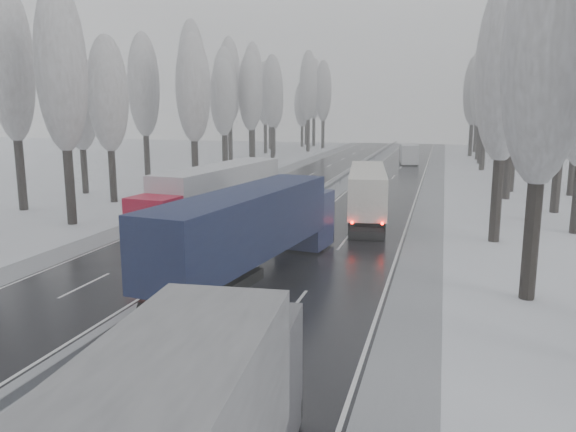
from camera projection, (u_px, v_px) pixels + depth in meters
The scene contains 53 objects.
carriageway_right at pixel (357, 224), 41.35m from camera, with size 7.50×200.00×0.03m, color black.
carriageway_left at pixel (224, 217), 44.09m from camera, with size 7.50×200.00×0.03m, color black.
median_slush at pixel (289, 220), 42.72m from camera, with size 3.00×200.00×0.04m, color #94979B.
shoulder_right at pixel (426, 228), 40.05m from camera, with size 2.40×200.00×0.04m, color #94979B.
shoulder_left at pixel (167, 214), 45.39m from camera, with size 2.40×200.00×0.04m, color #94979B.
median_guardrail at pixel (289, 213), 42.60m from camera, with size 0.12×200.00×0.76m.
tree_16 at pixel (547, 53), 23.21m from camera, with size 3.60×3.60×16.53m.
tree_18 at pixel (506, 70), 34.11m from camera, with size 3.60×3.60×16.58m.
tree_20 at pixel (543, 84), 41.02m from camera, with size 3.60×3.60×15.71m.
tree_21 at pixel (567, 62), 43.88m from camera, with size 3.60×3.60×18.62m.
tree_22 at pixel (514, 88), 51.11m from camera, with size 3.60×3.60×15.86m.
tree_24 at pixel (519, 59), 55.46m from camera, with size 3.60×3.60×20.49m.
tree_26 at pixel (505, 76), 65.45m from camera, with size 3.60×3.60×18.78m.
tree_27 at pixel (564, 84), 67.51m from camera, with size 3.60×3.60×17.62m.
tree_28 at pixel (487, 77), 75.79m from camera, with size 3.60×3.60×19.62m.
tree_29 at pixel (541, 85), 77.82m from camera, with size 3.60×3.60×18.11m.
tree_30 at pixel (484, 88), 85.17m from camera, with size 3.60×3.60×17.86m.
tree_31 at pixel (522, 85), 87.32m from camera, with size 3.60×3.60×18.58m.
tree_32 at pixel (481, 91), 92.32m from camera, with size 3.60×3.60×17.33m.
tree_33 at pixel (498, 104), 95.65m from camera, with size 3.60×3.60×14.33m.
tree_34 at pixel (474, 92), 99.25m from camera, with size 3.60×3.60×17.63m.
tree_35 at pixel (527, 90), 100.55m from camera, with size 3.60×3.60×18.25m.
tree_36 at pixel (479, 84), 107.91m from camera, with size 3.60×3.60×20.23m.
tree_37 at pixel (514, 97), 110.33m from camera, with size 3.60×3.60×16.37m.
tree_38 at pixel (484, 93), 117.74m from camera, with size 3.60×3.60×17.97m.
tree_39 at pixel (496, 99), 121.00m from camera, with size 3.60×3.60×16.19m.
tree_58 at pixel (61, 70), 39.45m from camera, with size 3.60×3.60×17.21m.
tree_59 at pixel (11, 65), 45.10m from camera, with size 3.60×3.60×18.41m.
tree_60 at pixel (108, 95), 49.54m from camera, with size 3.60×3.60×14.84m.
tree_61 at pixel (80, 102), 54.94m from camera, with size 3.60×3.60×13.95m.
tree_62 at pixel (193, 89), 57.42m from camera, with size 3.60×3.60×16.04m.
tree_63 at pixel (144, 86), 63.17m from camera, with size 3.60×3.60×16.88m.
tree_64 at pixel (192, 95), 67.13m from camera, with size 3.60×3.60×15.42m.
tree_65 at pixel (192, 75), 70.90m from camera, with size 3.60×3.60×19.48m.
tree_66 at pixel (223, 98), 76.24m from camera, with size 3.60×3.60×15.23m.
tree_67 at pixel (224, 90), 80.17m from camera, with size 3.60×3.60×17.09m.
tree_68 at pixel (250, 92), 82.06m from camera, with size 3.60×3.60×16.65m.
tree_69 at pixel (229, 82), 86.79m from camera, with size 3.60×3.60×19.35m.
tree_70 at pixel (272, 92), 91.48m from camera, with size 3.60×3.60×17.09m.
tree_71 at pixel (253, 84), 96.22m from camera, with size 3.60×3.60×19.61m.
tree_72 at pixel (274, 101), 101.25m from camera, with size 3.60×3.60×15.11m.
tree_73 at pixel (265, 94), 105.54m from camera, with size 3.60×3.60×17.22m.
tree_74 at pixel (308, 86), 109.91m from camera, with size 3.60×3.60×19.68m.
tree_75 at pixel (270, 91), 116.21m from camera, with size 3.60×3.60×18.60m.
tree_76 at pixel (323, 92), 118.67m from camera, with size 3.60×3.60×18.55m.
tree_77 at pixel (302, 105), 124.43m from camera, with size 3.60×3.60×14.32m.
tree_78 at pixel (314, 90), 125.71m from camera, with size 3.60×3.60×19.55m.
tree_79 at pixel (306, 97), 130.51m from camera, with size 3.60×3.60×17.07m.
truck_blue_box at pixel (255, 226), 27.84m from camera, with size 5.19×17.91×4.56m.
truck_cream_box at pixel (367, 190), 42.54m from camera, with size 4.56×15.90×4.04m.
box_truck_distant at pixel (409, 154), 86.44m from camera, with size 3.55×8.40×3.04m.
truck_red_white at pixel (214, 194), 38.65m from camera, with size 4.60×17.59×4.47m.
truck_red_red at pixel (218, 189), 44.38m from camera, with size 2.93×14.60×3.72m.
Camera 1 is at (11.10, -10.39, 8.40)m, focal length 35.00 mm.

